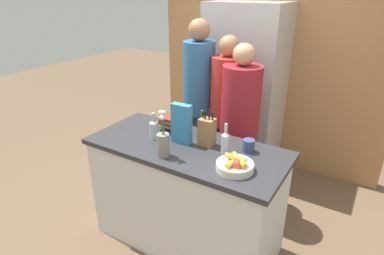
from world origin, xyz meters
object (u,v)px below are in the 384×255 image
(bottle_oil, at_px, (154,129))
(person_in_red_tee, at_px, (240,123))
(knife_block, at_px, (207,132))
(bottle_vinegar, at_px, (225,142))
(refrigerator, at_px, (244,92))
(coffee_mug, at_px, (248,145))
(person_in_blue, at_px, (226,110))
(cereal_box, at_px, (182,124))
(book_stack, at_px, (173,124))
(person_at_sink, at_px, (199,98))
(fruit_bowl, at_px, (235,165))
(bottle_wine, at_px, (202,125))
(flower_vase, at_px, (163,142))

(bottle_oil, xyz_separation_m, person_in_red_tee, (0.45, 0.69, -0.10))
(knife_block, relative_size, bottle_vinegar, 1.26)
(refrigerator, height_order, bottle_vinegar, refrigerator)
(coffee_mug, distance_m, bottle_oil, 0.76)
(person_in_blue, bearing_deg, person_in_red_tee, -56.58)
(refrigerator, xyz_separation_m, cereal_box, (0.08, -1.41, 0.13))
(refrigerator, bearing_deg, coffee_mug, -65.50)
(book_stack, bearing_deg, bottle_oil, -102.68)
(person_in_blue, bearing_deg, person_at_sink, 164.87)
(fruit_bowl, distance_m, bottle_wine, 0.61)
(cereal_box, xyz_separation_m, person_in_red_tee, (0.22, 0.63, -0.18))
(fruit_bowl, bearing_deg, bottle_oil, 172.21)
(bottle_oil, height_order, bottle_wine, bottle_oil)
(fruit_bowl, relative_size, book_stack, 1.21)
(fruit_bowl, relative_size, bottle_wine, 1.22)
(cereal_box, relative_size, book_stack, 1.50)
(bottle_vinegar, height_order, person_in_red_tee, person_in_red_tee)
(fruit_bowl, height_order, person_in_blue, person_in_blue)
(flower_vase, distance_m, person_in_blue, 1.07)
(refrigerator, bearing_deg, book_stack, -94.90)
(knife_block, xyz_separation_m, bottle_oil, (-0.42, -0.12, -0.02))
(refrigerator, distance_m, knife_block, 1.37)
(knife_block, bearing_deg, person_in_red_tee, 87.16)
(fruit_bowl, relative_size, knife_block, 0.86)
(bottle_oil, bearing_deg, bottle_vinegar, 6.81)
(fruit_bowl, height_order, cereal_box, cereal_box)
(refrigerator, xyz_separation_m, person_in_red_tee, (0.29, -0.78, -0.04))
(bottle_oil, bearing_deg, book_stack, 77.32)
(book_stack, bearing_deg, person_in_red_tee, 50.94)
(cereal_box, relative_size, bottle_vinegar, 1.34)
(refrigerator, relative_size, book_stack, 9.04)
(cereal_box, height_order, bottle_wine, cereal_box)
(book_stack, relative_size, bottle_vinegar, 0.90)
(knife_block, height_order, bottle_oil, knife_block)
(bottle_wine, bearing_deg, flower_vase, -95.97)
(refrigerator, height_order, person_at_sink, refrigerator)
(coffee_mug, bearing_deg, person_in_blue, 127.26)
(book_stack, xyz_separation_m, person_in_blue, (0.18, 0.67, -0.06))
(refrigerator, distance_m, cereal_box, 1.42)
(person_in_blue, distance_m, person_in_red_tee, 0.29)
(cereal_box, xyz_separation_m, bottle_oil, (-0.23, -0.06, -0.07))
(refrigerator, relative_size, coffee_mug, 17.45)
(cereal_box, bearing_deg, knife_block, 19.82)
(bottle_vinegar, bearing_deg, person_at_sink, 131.35)
(coffee_mug, distance_m, book_stack, 0.69)
(flower_vase, bearing_deg, bottle_wine, 84.03)
(coffee_mug, relative_size, book_stack, 0.52)
(knife_block, bearing_deg, bottle_wine, 130.63)
(cereal_box, bearing_deg, person_in_red_tee, 71.15)
(knife_block, xyz_separation_m, person_at_sink, (-0.50, 0.72, -0.02))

